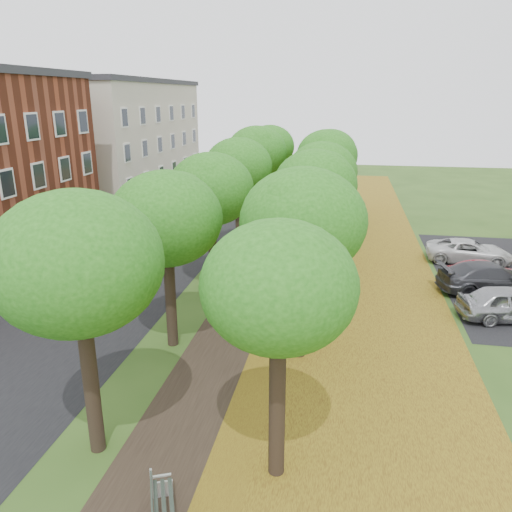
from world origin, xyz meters
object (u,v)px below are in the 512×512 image
at_px(car_silver, 511,304).
at_px(car_white, 469,251).
at_px(bench, 161,508).
at_px(car_red, 489,277).
at_px(car_grey, 491,278).

distance_m(car_silver, car_white, 7.76).
distance_m(bench, car_white, 23.00).
bearing_deg(car_white, car_silver, -176.50).
relative_size(bench, car_silver, 0.41).
bearing_deg(car_silver, car_red, -9.88).
relative_size(car_silver, car_grey, 0.85).
distance_m(car_silver, car_grey, 3.09).
xyz_separation_m(car_silver, car_white, (-0.01, 7.76, -0.09)).
xyz_separation_m(bench, car_silver, (10.66, 12.62, 0.31)).
distance_m(bench, car_silver, 16.53).
height_order(bench, car_white, car_white).
bearing_deg(bench, car_grey, -57.12).
height_order(bench, car_grey, car_grey).
bearing_deg(bench, car_silver, -63.18).
bearing_deg(car_red, bench, 141.58).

